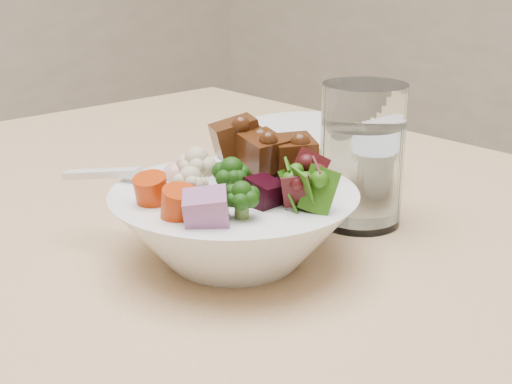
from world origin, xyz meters
The scene contains 4 objects.
food_bowl centered at (0.04, -0.05, 0.79)m, with size 0.21×0.21×0.11m.
soup_spoon centered at (-0.04, -0.09, 0.82)m, with size 0.11×0.05×0.02m.
water_glass centered at (0.08, 0.08, 0.82)m, with size 0.08×0.08×0.13m.
side_bowl centered at (-0.04, 0.18, 0.78)m, with size 0.17×0.17×0.06m, color white, non-canonical shape.
Camera 1 is at (0.39, -0.48, 1.01)m, focal length 50.00 mm.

